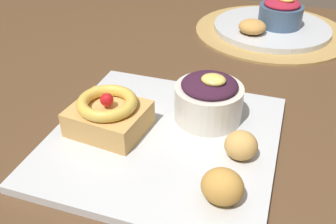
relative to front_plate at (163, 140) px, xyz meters
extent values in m
cube|color=brown|center=(0.05, 0.20, -0.03)|extent=(1.48, 0.95, 0.04)
cylinder|color=brown|center=(-0.60, 0.58, -0.39)|extent=(0.07, 0.07, 0.69)
cylinder|color=#AD894C|center=(0.10, 0.46, 0.00)|extent=(0.34, 0.34, 0.00)
cube|color=silver|center=(0.00, 0.00, 0.00)|extent=(0.31, 0.31, 0.01)
cube|color=tan|center=(-0.08, -0.01, 0.02)|extent=(0.11, 0.10, 0.04)
torus|color=#E5BC4C|center=(-0.08, -0.01, 0.05)|extent=(0.09, 0.09, 0.02)
sphere|color=red|center=(-0.08, -0.01, 0.06)|extent=(0.02, 0.02, 0.02)
cylinder|color=silver|center=(0.05, 0.06, 0.03)|extent=(0.10, 0.10, 0.05)
ellipsoid|color=#38192D|center=(0.05, 0.06, 0.06)|extent=(0.08, 0.08, 0.02)
ellipsoid|color=#EAD666|center=(0.05, 0.06, 0.07)|extent=(0.03, 0.03, 0.01)
ellipsoid|color=gold|center=(0.10, -0.09, 0.03)|extent=(0.05, 0.04, 0.04)
ellipsoid|color=tan|center=(0.11, -0.01, 0.03)|extent=(0.04, 0.04, 0.04)
cylinder|color=silver|center=(0.10, 0.46, 0.01)|extent=(0.26, 0.26, 0.01)
cylinder|color=#3D5675|center=(0.12, 0.46, 0.03)|extent=(0.10, 0.10, 0.05)
ellipsoid|color=#A31E33|center=(0.12, 0.46, 0.06)|extent=(0.08, 0.08, 0.02)
ellipsoid|color=#C68E47|center=(0.06, 0.40, 0.03)|extent=(0.06, 0.06, 0.03)
camera|label=1|loc=(0.14, -0.40, 0.33)|focal=41.01mm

